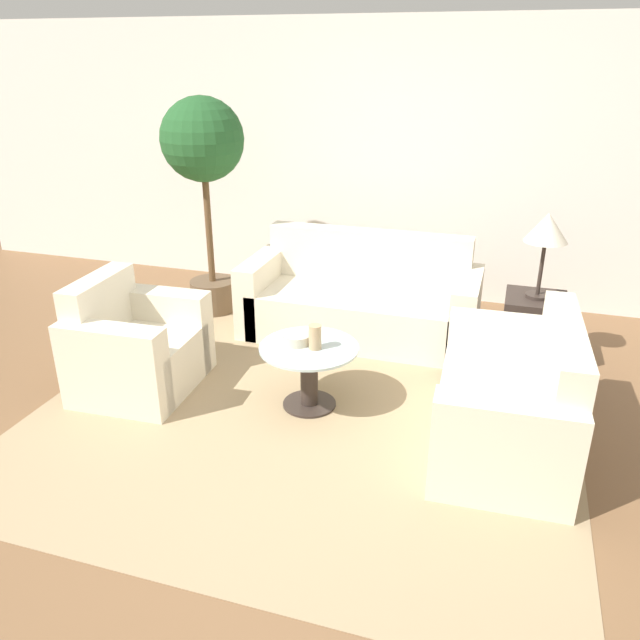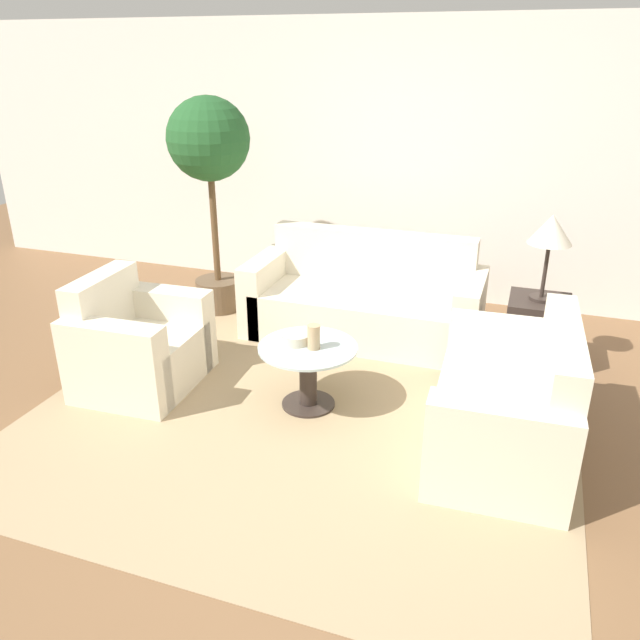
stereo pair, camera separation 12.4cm
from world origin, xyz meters
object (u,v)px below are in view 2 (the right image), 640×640
Objects in this scene: sofa_main at (365,303)px; vase at (314,337)px; loveseat at (513,409)px; table_lamp at (551,233)px; potted_plant at (210,160)px; armchair at (135,348)px; bowl at (296,338)px; coffee_table at (308,368)px.

sofa_main reaches higher than vase.
table_lamp is at bearing 173.11° from loveseat.
sofa_main is at bearing -3.83° from potted_plant.
potted_plant is at bearing 2.07° from armchair.
loveseat is at bearing -4.05° from bowl.
potted_plant is (-2.79, 1.49, 1.12)m from loveseat.
potted_plant is at bearing 136.01° from vase.
table_lamp is 2.92m from potted_plant.
sofa_main is 1.31m from coffee_table.
table_lamp is 1.93m from vase.
table_lamp reaches higher than coffee_table.
coffee_table is at bearing -95.51° from loveseat.
vase is at bearing -19.60° from coffee_table.
loveseat is at bearing -28.04° from potted_plant.
potted_plant is at bearing 175.42° from table_lamp.
loveseat is 1.36m from coffee_table.
table_lamp is (1.42, -0.13, 0.79)m from sofa_main.
potted_plant reaches higher than coffee_table.
sofa_main is 1.85m from potted_plant.
potted_plant is (-0.12, 1.52, 1.12)m from armchair.
loveseat is 2.05× the size of coffee_table.
armchair is at bearing -133.73° from sofa_main.
table_lamp is at bearing 38.85° from coffee_table.
sofa_main is at bearing -46.06° from armchair.
vase is at bearing -139.78° from table_lamp.
table_lamp reaches higher than sofa_main.
armchair is at bearing -175.37° from coffee_table.
armchair is 5.51× the size of vase.
potted_plant is at bearing 133.93° from bowl.
loveseat reaches higher than coffee_table.
sofa_main is at bearing 88.10° from coffee_table.
vase is at bearing -89.77° from sofa_main.
sofa_main is 10.01× the size of bowl.
potted_plant is at bearing 135.40° from coffee_table.
potted_plant reaches higher than sofa_main.
coffee_table is at bearing -87.70° from armchair.
armchair is at bearing -91.65° from loveseat.
armchair is 1.89m from potted_plant.
loveseat is 1.49m from table_lamp.
armchair is at bearing -173.78° from bowl.
sofa_main is 1.91m from loveseat.
armchair is 1.37× the size of coffee_table.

